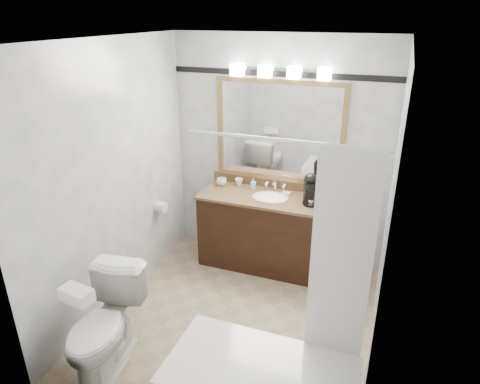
{
  "coord_description": "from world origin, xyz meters",
  "views": [
    {
      "loc": [
        1.17,
        -3.03,
        2.69
      ],
      "look_at": [
        -0.09,
        0.35,
        1.16
      ],
      "focal_mm": 32.0,
      "sensor_mm": 36.0,
      "label": 1
    }
  ],
  "objects": [
    {
      "name": "tp_roll",
      "position": [
        -1.14,
        0.66,
        0.7
      ],
      "size": [
        0.11,
        0.12,
        0.12
      ],
      "primitive_type": "cylinder",
      "rotation": [
        0.0,
        1.57,
        0.0
      ],
      "color": "white",
      "rests_on": "room"
    },
    {
      "name": "soap_bottle_a",
      "position": [
        -0.25,
        1.18,
        0.91
      ],
      "size": [
        0.06,
        0.06,
        0.11
      ],
      "primitive_type": "imported",
      "rotation": [
        0.0,
        0.0,
        0.14
      ],
      "color": "white",
      "rests_on": "vanity"
    },
    {
      "name": "cup_left",
      "position": [
        -0.61,
        1.14,
        0.89
      ],
      "size": [
        0.13,
        0.13,
        0.09
      ],
      "primitive_type": "imported",
      "rotation": [
        0.0,
        0.0,
        -0.24
      ],
      "color": "white",
      "rests_on": "vanity"
    },
    {
      "name": "mirror",
      "position": [
        0.0,
        1.28,
        1.5
      ],
      "size": [
        1.4,
        0.04,
        1.1
      ],
      "color": "#997545",
      "rests_on": "room"
    },
    {
      "name": "accent_stripe",
      "position": [
        0.0,
        1.29,
        2.1
      ],
      "size": [
        2.4,
        0.01,
        0.06
      ],
      "primitive_type": "cube",
      "color": "black",
      "rests_on": "room"
    },
    {
      "name": "soap_bar",
      "position": [
        0.15,
        1.13,
        0.86
      ],
      "size": [
        0.09,
        0.06,
        0.03
      ],
      "primitive_type": "cube",
      "rotation": [
        0.0,
        0.0,
        -0.08
      ],
      "color": "beige",
      "rests_on": "vanity"
    },
    {
      "name": "vanity",
      "position": [
        0.0,
        1.02,
        0.44
      ],
      "size": [
        1.53,
        0.58,
        0.97
      ],
      "color": "black",
      "rests_on": "ground"
    },
    {
      "name": "room",
      "position": [
        0.0,
        0.0,
        1.25
      ],
      "size": [
        2.42,
        2.62,
        2.52
      ],
      "color": "gray",
      "rests_on": "ground"
    },
    {
      "name": "vanity_light_bar",
      "position": [
        0.0,
        1.23,
        2.13
      ],
      "size": [
        1.02,
        0.14,
        0.12
      ],
      "color": "silver",
      "rests_on": "room"
    },
    {
      "name": "toilet",
      "position": [
        -0.77,
        -0.9,
        0.41
      ],
      "size": [
        0.57,
        0.86,
        0.81
      ],
      "primitive_type": "imported",
      "rotation": [
        0.0,
        0.0,
        0.15
      ],
      "color": "white",
      "rests_on": "ground"
    },
    {
      "name": "coffee_maker",
      "position": [
        0.43,
        1.02,
        1.01
      ],
      "size": [
        0.18,
        0.21,
        0.32
      ],
      "rotation": [
        0.0,
        0.0,
        0.38
      ],
      "color": "black",
      "rests_on": "vanity"
    },
    {
      "name": "cup_right",
      "position": [
        -0.43,
        1.21,
        0.89
      ],
      "size": [
        0.11,
        0.11,
        0.08
      ],
      "primitive_type": "imported",
      "rotation": [
        0.0,
        0.0,
        -0.34
      ],
      "color": "white",
      "rests_on": "vanity"
    },
    {
      "name": "tissue_box",
      "position": [
        -0.77,
        -1.12,
        0.86
      ],
      "size": [
        0.25,
        0.16,
        0.1
      ],
      "primitive_type": "cube",
      "rotation": [
        0.0,
        0.0,
        -0.13
      ],
      "color": "white",
      "rests_on": "toilet"
    }
  ]
}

